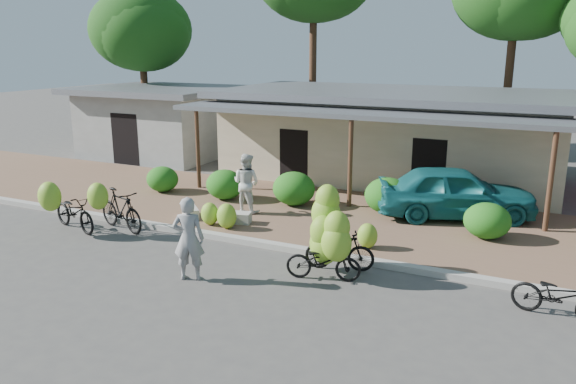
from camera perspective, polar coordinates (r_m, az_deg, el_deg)
name	(u,v)px	position (r m, az deg, el deg)	size (l,w,h in m)	color
ground	(255,281)	(12.41, -3.38, -9.03)	(100.00, 100.00, 0.00)	#4A4745
sidewalk	(336,217)	(16.66, 4.94, -2.58)	(60.00, 6.00, 0.12)	brown
curb	(294,249)	(14.03, 0.58, -5.80)	(60.00, 0.25, 0.15)	#A8A399
shop_main	(393,134)	(21.82, 10.60, 5.81)	(13.00, 8.50, 3.35)	beige
shop_grey	(161,120)	(26.88, -12.79, 7.10)	(7.00, 6.00, 3.15)	#A0A09B
tree_back_left	(139,28)	(30.02, -14.88, 15.81)	(5.16, 5.03, 7.75)	#523021
hedge_0	(162,179)	(19.67, -12.64, 1.29)	(1.12, 1.01, 0.87)	#185D15
hedge_1	(225,184)	(18.34, -6.43, 0.76)	(1.25, 1.12, 0.97)	#185D15
hedge_2	(294,189)	(17.54, 0.60, 0.35)	(1.35, 1.22, 1.06)	#185D15
hedge_3	(388,196)	(16.92, 10.10, -0.37)	(1.38, 1.25, 1.08)	#185D15
hedge_4	(487,221)	(15.42, 19.58, -2.76)	(1.20, 1.08, 0.94)	#185D15
bike_far_left	(71,209)	(16.56, -21.23, -1.65)	(2.08, 1.50, 1.49)	black
bike_left	(118,208)	(16.11, -16.93, -1.56)	(2.01, 1.41, 1.47)	black
bike_center	(325,240)	(12.47, 3.78, -4.88)	(1.73, 1.30, 2.02)	black
bike_right	(338,245)	(12.52, 5.13, -5.34)	(1.65, 1.32, 1.58)	black
bike_far_right	(560,296)	(11.79, 25.87, -9.48)	(1.80, 0.89, 0.91)	black
loose_banana_a	(210,214)	(15.78, -7.95, -2.20)	(0.51, 0.44, 0.64)	#7AC030
loose_banana_b	(227,216)	(15.41, -6.25, -2.44)	(0.56, 0.48, 0.71)	#7AC030
loose_banana_c	(367,236)	(14.01, 8.08, -4.41)	(0.50, 0.43, 0.63)	#7AC030
sack_near	(236,217)	(15.95, -5.33, -2.59)	(0.85, 0.40, 0.30)	beige
sack_far	(190,212)	(16.65, -9.89, -2.04)	(0.75, 0.38, 0.28)	beige
vendor	(189,239)	(12.35, -10.06, -4.69)	(0.68, 0.45, 1.87)	gray
bystander	(246,183)	(16.77, -4.25, 0.92)	(0.87, 0.67, 1.78)	silver
teal_van	(456,192)	(16.91, 16.66, 0.01)	(1.80, 4.47, 1.52)	#176368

